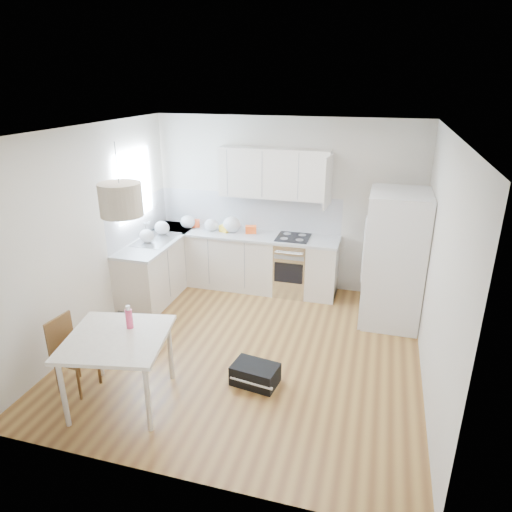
{
  "coord_description": "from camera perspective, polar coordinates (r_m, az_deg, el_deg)",
  "views": [
    {
      "loc": [
        1.44,
        -4.77,
        3.21
      ],
      "look_at": [
        -0.01,
        0.4,
        1.12
      ],
      "focal_mm": 32.0,
      "sensor_mm": 36.0,
      "label": 1
    }
  ],
  "objects": [
    {
      "name": "grocery_bag_e",
      "position": [
        7.0,
        -13.5,
        2.46
      ],
      "size": [
        0.23,
        0.19,
        0.2
      ],
      "primitive_type": "ellipsoid",
      "color": "silver",
      "rests_on": "counter_left"
    },
    {
      "name": "floor",
      "position": [
        5.93,
        -1.02,
        -11.52
      ],
      "size": [
        4.2,
        4.2,
        0.0
      ],
      "primitive_type": "plane",
      "color": "brown",
      "rests_on": "ground"
    },
    {
      "name": "wall_back",
      "position": [
        7.26,
        3.69,
        6.4
      ],
      "size": [
        4.2,
        0.0,
        4.2
      ],
      "primitive_type": "plane",
      "rotation": [
        1.57,
        0.0,
        0.0
      ],
      "color": "beige",
      "rests_on": "floor"
    },
    {
      "name": "wall_right",
      "position": [
        5.16,
        21.83,
        -1.47
      ],
      "size": [
        0.0,
        4.2,
        4.2
      ],
      "primitive_type": "plane",
      "rotation": [
        1.57,
        0.0,
        -1.57
      ],
      "color": "beige",
      "rests_on": "floor"
    },
    {
      "name": "wall_left",
      "position": [
        6.23,
        -19.98,
        2.58
      ],
      "size": [
        0.0,
        4.2,
        4.2
      ],
      "primitive_type": "plane",
      "rotation": [
        1.57,
        0.0,
        1.57
      ],
      "color": "beige",
      "rests_on": "floor"
    },
    {
      "name": "dining_chair",
      "position": [
        5.41,
        -21.64,
        -11.44
      ],
      "size": [
        0.4,
        0.4,
        0.84
      ],
      "primitive_type": null,
      "rotation": [
        0.0,
        0.0,
        -0.13
      ],
      "color": "#4D3017",
      "rests_on": "floor"
    },
    {
      "name": "pendant_lamp",
      "position": [
        4.38,
        -16.55,
        6.78
      ],
      "size": [
        0.44,
        0.44,
        0.31
      ],
      "primitive_type": "cylinder",
      "rotation": [
        0.0,
        0.0,
        -0.13
      ],
      "color": "tan",
      "rests_on": "ceiling"
    },
    {
      "name": "sink",
      "position": [
        7.13,
        -12.36,
        1.99
      ],
      "size": [
        0.5,
        0.8,
        0.16
      ],
      "primitive_type": null,
      "color": "silver",
      "rests_on": "counter_left"
    },
    {
      "name": "drink_bottle",
      "position": [
        4.94,
        -15.6,
        -7.35
      ],
      "size": [
        0.1,
        0.1,
        0.25
      ],
      "primitive_type": "cylinder",
      "rotation": [
        0.0,
        0.0,
        0.4
      ],
      "color": "#E33F67",
      "rests_on": "dining_table"
    },
    {
      "name": "cabinets_back",
      "position": [
        7.42,
        -1.5,
        -0.66
      ],
      "size": [
        3.0,
        0.6,
        0.88
      ],
      "primitive_type": "cube",
      "color": "silver",
      "rests_on": "floor"
    },
    {
      "name": "grocery_bag_c",
      "position": [
        7.27,
        -3.04,
        3.96
      ],
      "size": [
        0.28,
        0.24,
        0.26
      ],
      "primitive_type": "ellipsoid",
      "color": "silver",
      "rests_on": "counter_back"
    },
    {
      "name": "dining_table",
      "position": [
        4.93,
        -16.95,
        -10.48
      ],
      "size": [
        1.16,
        1.16,
        0.78
      ],
      "rotation": [
        0.0,
        0.0,
        0.19
      ],
      "color": "beige",
      "rests_on": "floor"
    },
    {
      "name": "ceiling",
      "position": [
        5.01,
        -1.22,
        15.42
      ],
      "size": [
        4.2,
        4.2,
        0.0
      ],
      "primitive_type": "plane",
      "rotation": [
        3.14,
        0.0,
        0.0
      ],
      "color": "white",
      "rests_on": "wall_back"
    },
    {
      "name": "refrigerator",
      "position": [
        6.49,
        17.06,
        -0.32
      ],
      "size": [
        0.88,
        0.93,
        1.85
      ],
      "primitive_type": null,
      "rotation": [
        0.0,
        0.0,
        -0.0
      ],
      "color": "white",
      "rests_on": "floor"
    },
    {
      "name": "snack_orange",
      "position": [
        7.24,
        -0.65,
        3.33
      ],
      "size": [
        0.2,
        0.15,
        0.12
      ],
      "primitive_type": "cube",
      "rotation": [
        0.0,
        0.0,
        0.29
      ],
      "color": "#F24F15",
      "rests_on": "counter_back"
    },
    {
      "name": "backsplash_left",
      "position": [
        7.22,
        -14.44,
        4.52
      ],
      "size": [
        0.01,
        1.8,
        0.58
      ],
      "primitive_type": "cube",
      "color": "silver",
      "rests_on": "wall_left"
    },
    {
      "name": "window_glassblock",
      "position": [
        7.05,
        -15.0,
        8.6
      ],
      "size": [
        0.02,
        1.0,
        1.0
      ],
      "primitive_type": "cube",
      "color": "#BFE0F9",
      "rests_on": "wall_left"
    },
    {
      "name": "grocery_bag_a",
      "position": [
        7.55,
        -8.52,
        4.24
      ],
      "size": [
        0.24,
        0.2,
        0.22
      ],
      "primitive_type": "ellipsoid",
      "color": "silver",
      "rests_on": "counter_back"
    },
    {
      "name": "range_oven",
      "position": [
        7.24,
        4.56,
        -1.29
      ],
      "size": [
        0.5,
        0.61,
        0.88
      ],
      "primitive_type": null,
      "color": "silver",
      "rests_on": "floor"
    },
    {
      "name": "snack_red",
      "position": [
        7.62,
        -7.72,
        4.06
      ],
      "size": [
        0.2,
        0.16,
        0.12
      ],
      "primitive_type": "cube",
      "rotation": [
        0.0,
        0.0,
        0.34
      ],
      "color": "#DF471B",
      "rests_on": "counter_back"
    },
    {
      "name": "grocery_bag_d",
      "position": [
        7.32,
        -11.68,
        3.48
      ],
      "size": [
        0.24,
        0.2,
        0.21
      ],
      "primitive_type": "ellipsoid",
      "color": "silver",
      "rests_on": "counter_back"
    },
    {
      "name": "grocery_bag_b",
      "position": [
        7.35,
        -5.62,
        3.86
      ],
      "size": [
        0.23,
        0.19,
        0.2
      ],
      "primitive_type": "ellipsoid",
      "color": "silver",
      "rests_on": "counter_back"
    },
    {
      "name": "counter_back",
      "position": [
        7.26,
        -1.54,
        2.71
      ],
      "size": [
        3.02,
        0.64,
        0.04
      ],
      "primitive_type": "cube",
      "color": "#AFB2B4",
      "rests_on": "cabinets_back"
    },
    {
      "name": "snack_yellow",
      "position": [
        7.32,
        -3.97,
        3.43
      ],
      "size": [
        0.18,
        0.15,
        0.11
      ],
      "primitive_type": "cube",
      "rotation": [
        0.0,
        0.0,
        -0.36
      ],
      "color": "yellow",
      "rests_on": "counter_back"
    },
    {
      "name": "counter_left",
      "position": [
        7.18,
        -12.17,
        2.01
      ],
      "size": [
        0.64,
        1.82,
        0.04
      ],
      "primitive_type": "cube",
      "color": "#AFB2B4",
      "rests_on": "cabinets_left"
    },
    {
      "name": "upper_cabinets",
      "position": [
        7.02,
        2.29,
        10.31
      ],
      "size": [
        1.7,
        0.32,
        0.75
      ],
      "primitive_type": "cube",
      "color": "silver",
      "rests_on": "wall_back"
    },
    {
      "name": "gym_bag",
      "position": [
        5.29,
        -0.11,
        -14.56
      ],
      "size": [
        0.55,
        0.4,
        0.23
      ],
      "primitive_type": "cube",
      "rotation": [
        0.0,
        0.0,
        -0.15
      ],
      "color": "black",
      "rests_on": "floor"
    },
    {
      "name": "cabinets_left",
      "position": [
        7.34,
        -11.9,
        -1.38
      ],
      "size": [
        0.6,
        1.8,
        0.88
      ],
      "primitive_type": "cube",
      "color": "silver",
      "rests_on": "floor"
    },
    {
      "name": "backsplash_back",
      "position": [
        7.43,
        -0.89,
        5.68
      ],
      "size": [
        3.0,
        0.01,
        0.58
      ],
      "primitive_type": "cube",
      "color": "silver",
      "rests_on": "wall_back"
    }
  ]
}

